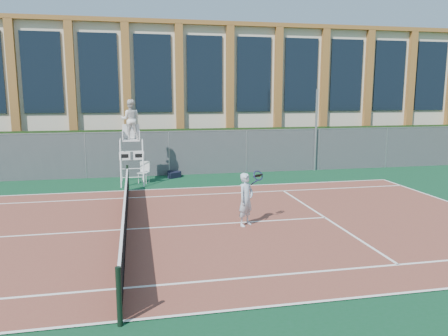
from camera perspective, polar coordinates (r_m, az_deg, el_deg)
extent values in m
plane|color=#233814|center=(13.54, -12.70, -7.96)|extent=(120.00, 120.00, 0.00)
cube|color=#0E3E20|center=(14.49, -12.64, -6.76)|extent=(36.00, 20.00, 0.01)
cube|color=brown|center=(13.53, -12.71, -7.88)|extent=(23.77, 10.97, 0.02)
cylinder|color=black|center=(8.11, -13.54, -16.06)|extent=(0.10, 0.10, 1.10)
cylinder|color=black|center=(18.85, -12.48, -1.27)|extent=(0.10, 0.10, 1.10)
cube|color=black|center=(13.41, -12.77, -6.08)|extent=(0.03, 11.00, 0.86)
cube|color=white|center=(13.29, -12.85, -4.19)|extent=(0.06, 11.20, 0.07)
cube|color=black|center=(23.11, -12.39, 2.08)|extent=(40.00, 1.40, 2.20)
cube|color=beige|center=(30.92, -12.41, 9.31)|extent=(44.00, 10.00, 8.00)
cube|color=brown|center=(31.19, -12.69, 16.86)|extent=(45.00, 10.60, 0.25)
cylinder|color=#9EA0A5|center=(23.65, 11.91, 4.83)|extent=(0.12, 0.12, 4.30)
cylinder|color=white|center=(19.63, -13.34, 0.47)|extent=(0.06, 0.58, 2.10)
cylinder|color=white|center=(19.62, -10.51, 0.57)|extent=(0.06, 0.58, 2.10)
cylinder|color=white|center=(20.69, -13.26, 0.93)|extent=(0.06, 0.58, 2.10)
cylinder|color=white|center=(20.68, -10.57, 1.02)|extent=(0.06, 0.58, 2.10)
cube|color=white|center=(20.02, -12.02, 3.57)|extent=(0.75, 0.65, 0.06)
cube|color=white|center=(20.29, -12.05, 4.72)|extent=(0.75, 0.05, 0.65)
cube|color=white|center=(19.68, -12.84, 1.55)|extent=(0.47, 0.03, 0.37)
cube|color=white|center=(19.67, -11.08, 1.61)|extent=(0.47, 0.03, 0.37)
imported|color=silver|center=(20.01, -12.11, 6.21)|extent=(0.93, 0.76, 1.78)
cube|color=silver|center=(20.36, -10.46, -0.59)|extent=(0.59, 0.59, 0.04)
cube|color=silver|center=(20.50, -10.29, 0.22)|extent=(0.44, 0.20, 0.49)
cylinder|color=silver|center=(20.30, -11.11, -1.36)|extent=(0.03, 0.03, 0.46)
cylinder|color=silver|center=(20.17, -10.13, -1.40)|extent=(0.03, 0.03, 0.46)
cylinder|color=silver|center=(20.63, -10.74, -1.17)|extent=(0.03, 0.03, 0.46)
cylinder|color=silver|center=(20.51, -9.78, -1.20)|extent=(0.03, 0.03, 0.46)
cube|color=black|center=(21.38, -6.50, -0.93)|extent=(0.68, 0.55, 0.27)
cube|color=black|center=(21.86, -6.50, -0.73)|extent=(0.69, 0.50, 0.25)
imported|color=silver|center=(13.40, 2.89, -4.13)|extent=(0.71, 0.68, 1.64)
torus|color=#1A1142|center=(13.58, 4.47, -0.99)|extent=(0.38, 0.30, 0.30)
sphere|color=#CCE533|center=(13.78, 4.66, -1.05)|extent=(0.07, 0.07, 0.07)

